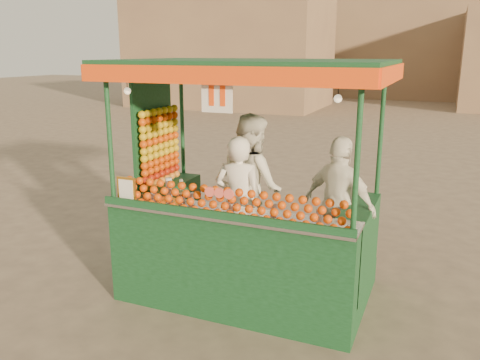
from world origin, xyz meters
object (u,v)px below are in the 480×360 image
at_px(juice_cart, 239,223).
at_px(vendor_middle, 252,185).
at_px(vendor_right, 339,205).
at_px(vendor_left, 239,203).

bearing_deg(juice_cart, vendor_middle, 96.94).
xyz_separation_m(vendor_middle, vendor_right, (1.16, -0.14, -0.10)).
distance_m(juice_cart, vendor_left, 0.26).
bearing_deg(vendor_left, juice_cart, 110.27).
distance_m(juice_cart, vendor_middle, 0.67).
xyz_separation_m(vendor_left, vendor_middle, (-0.01, 0.47, 0.10)).
relative_size(juice_cart, vendor_left, 1.90).
xyz_separation_m(juice_cart, vendor_middle, (-0.07, 0.58, 0.32)).
relative_size(vendor_left, vendor_middle, 0.89).
relative_size(juice_cart, vendor_right, 1.89).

